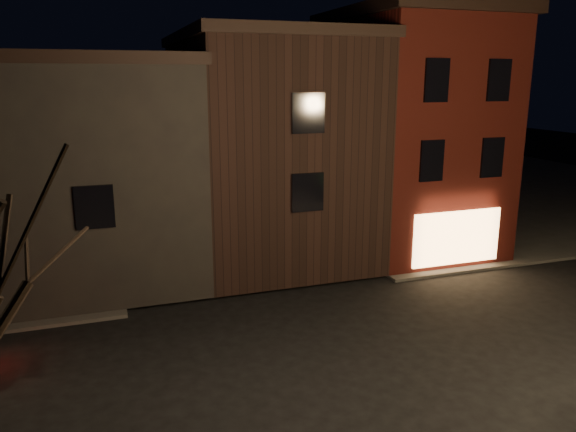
# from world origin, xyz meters

# --- Properties ---
(ground) EXTENTS (120.00, 120.00, 0.00)m
(ground) POSITION_xyz_m (0.00, 0.00, 0.00)
(ground) COLOR black
(ground) RESTS_ON ground
(sidewalk_far_right) EXTENTS (30.00, 30.00, 0.12)m
(sidewalk_far_right) POSITION_xyz_m (20.00, 20.00, 0.06)
(sidewalk_far_right) COLOR #2D2B28
(sidewalk_far_right) RESTS_ON ground
(corner_building) EXTENTS (6.50, 8.50, 10.50)m
(corner_building) POSITION_xyz_m (8.00, 9.47, 5.40)
(corner_building) COLOR #4B120D
(corner_building) RESTS_ON ground
(row_building_a) EXTENTS (7.30, 10.30, 9.40)m
(row_building_a) POSITION_xyz_m (1.50, 10.50, 4.83)
(row_building_a) COLOR black
(row_building_a) RESTS_ON ground
(row_building_b) EXTENTS (7.80, 10.30, 8.40)m
(row_building_b) POSITION_xyz_m (-5.75, 10.50, 4.33)
(row_building_b) COLOR black
(row_building_b) RESTS_ON ground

